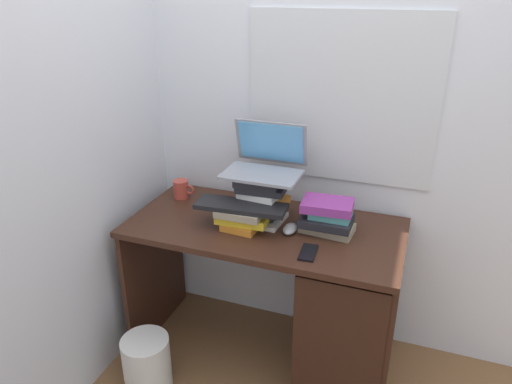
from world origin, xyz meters
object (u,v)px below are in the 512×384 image
book_stack_tall (261,198)px  cell_phone (308,252)px  book_stack_keyboard_riser (241,218)px  computer_mouse (290,229)px  keyboard (241,206)px  desk (327,303)px  book_stack_side (328,217)px  laptop (266,161)px  mug (181,189)px  wastebasket (147,364)px

book_stack_tall → cell_phone: bearing=-38.0°
book_stack_keyboard_riser → computer_mouse: (0.22, 0.05, -0.04)m
book_stack_keyboard_riser → keyboard: size_ratio=0.58×
desk → cell_phone: size_ratio=9.52×
book_stack_tall → keyboard: book_stack_tall is taller
book_stack_keyboard_riser → computer_mouse: size_ratio=2.34×
book_stack_side → keyboard: bearing=-164.1°
desk → book_stack_side: (-0.04, 0.06, 0.43)m
desk → laptop: (-0.36, 0.13, 0.63)m
laptop → computer_mouse: (0.17, -0.14, -0.26)m
desk → cell_phone: cell_phone is taller
book_stack_tall → computer_mouse: bearing=-24.0°
computer_mouse → mug: 0.68m
book_stack_side → wastebasket: 1.12m
laptop → mug: 0.54m
book_stack_side → mug: (-0.81, 0.11, -0.03)m
laptop → keyboard: laptop is taller
book_stack_keyboard_riser → computer_mouse: bearing=11.9°
wastebasket → keyboard: bearing=44.7°
mug → wastebasket: mug is taller
laptop → desk: bearing=-20.2°
book_stack_side → laptop: 0.39m
book_stack_tall → book_stack_side: bearing=-1.9°
keyboard → computer_mouse: 0.25m
keyboard → mug: bearing=148.8°
desk → computer_mouse: bearing=-179.0°
computer_mouse → mug: mug is taller
book_stack_side → mug: 0.82m
mug → cell_phone: size_ratio=0.87×
desk → mug: bearing=168.6°
book_stack_keyboard_riser → book_stack_side: bearing=16.2°
wastebasket → laptop: bearing=52.4°
desk → keyboard: keyboard is taller
book_stack_side → wastebasket: book_stack_side is taller
book_stack_tall → book_stack_side: size_ratio=1.00×
book_stack_tall → wastebasket: bearing=-131.2°
book_stack_keyboard_riser → mug: (-0.43, 0.22, -0.01)m
desk → keyboard: size_ratio=3.08×
keyboard → book_stack_keyboard_riser: bearing=-51.6°
computer_mouse → wastebasket: (-0.58, -0.40, -0.64)m
keyboard → computer_mouse: size_ratio=4.04×
cell_phone → wastebasket: cell_phone is taller
keyboard → mug: size_ratio=3.55×
computer_mouse → cell_phone: computer_mouse is taller
wastebasket → desk: bearing=27.4°
desk → wastebasket: (-0.77, -0.40, -0.27)m
book_stack_tall → mug: size_ratio=2.11×
wastebasket → cell_phone: bearing=19.0°
desk → book_stack_keyboard_riser: book_stack_keyboard_riser is taller
cell_phone → book_stack_tall: bearing=138.5°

